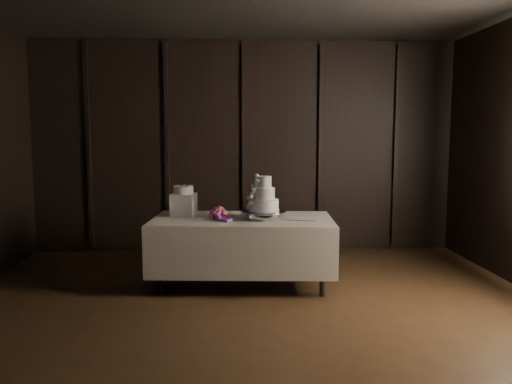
% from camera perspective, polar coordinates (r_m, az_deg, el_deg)
% --- Properties ---
extents(room, '(6.08, 7.08, 3.08)m').
position_cam_1_polar(room, '(3.68, -0.24, 3.77)').
color(room, black).
rests_on(room, ground).
extents(display_table, '(2.05, 1.17, 0.76)m').
position_cam_1_polar(display_table, '(5.60, -1.54, -6.46)').
color(display_table, beige).
rests_on(display_table, ground).
extents(cake_stand, '(0.55, 0.55, 0.09)m').
position_cam_1_polar(cake_stand, '(5.47, 0.93, -2.62)').
color(cake_stand, silver).
rests_on(cake_stand, display_table).
extents(wedding_cake, '(0.36, 0.32, 0.38)m').
position_cam_1_polar(wedding_cake, '(5.43, 0.65, -0.61)').
color(wedding_cake, white).
rests_on(wedding_cake, cake_stand).
extents(bouquet, '(0.43, 0.45, 0.17)m').
position_cam_1_polar(bouquet, '(5.44, -4.26, -2.56)').
color(bouquet, '#DF524F').
rests_on(bouquet, display_table).
extents(box_pedestal, '(0.30, 0.30, 0.25)m').
position_cam_1_polar(box_pedestal, '(5.75, -8.26, -1.43)').
color(box_pedestal, white).
rests_on(box_pedestal, display_table).
extents(small_cake, '(0.29, 0.29, 0.09)m').
position_cam_1_polar(small_cake, '(5.73, -8.29, 0.25)').
color(small_cake, white).
rests_on(small_cake, box_pedestal).
extents(cake_knife, '(0.36, 0.14, 0.01)m').
position_cam_1_polar(cake_knife, '(5.36, 4.44, -3.26)').
color(cake_knife, silver).
rests_on(cake_knife, display_table).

